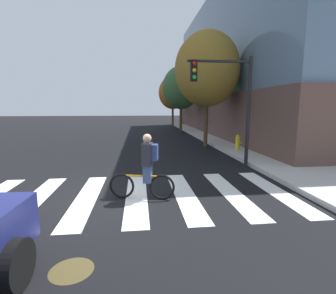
% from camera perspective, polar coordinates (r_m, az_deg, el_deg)
% --- Properties ---
extents(ground_plane, '(120.00, 120.00, 0.00)m').
position_cam_1_polar(ground_plane, '(7.03, -16.02, -10.90)').
color(ground_plane, black).
extents(crosswalk_stripes, '(9.60, 3.86, 0.01)m').
position_cam_1_polar(crosswalk_stripes, '(6.97, -12.49, -10.89)').
color(crosswalk_stripes, silver).
rests_on(crosswalk_stripes, ground).
extents(manhole_cover, '(0.64, 0.64, 0.01)m').
position_cam_1_polar(manhole_cover, '(4.34, -20.82, -24.45)').
color(manhole_cover, '#473D1E').
rests_on(manhole_cover, ground).
extents(cyclist, '(1.68, 0.45, 1.69)m').
position_cam_1_polar(cyclist, '(6.47, -4.91, -4.52)').
color(cyclist, black).
rests_on(cyclist, ground).
extents(traffic_light_near, '(2.47, 0.28, 4.20)m').
position_cam_1_polar(traffic_light_near, '(10.01, 13.34, 11.71)').
color(traffic_light_near, black).
rests_on(traffic_light_near, ground).
extents(fire_hydrant, '(0.33, 0.22, 0.78)m').
position_cam_1_polar(fire_hydrant, '(13.55, 15.36, 1.00)').
color(fire_hydrant, gold).
rests_on(fire_hydrant, sidewalk).
extents(street_tree_near, '(3.71, 3.71, 6.60)m').
position_cam_1_polar(street_tree_near, '(15.40, 8.76, 16.82)').
color(street_tree_near, '#4C3823').
rests_on(street_tree_near, ground).
extents(street_tree_mid, '(3.35, 3.35, 5.96)m').
position_cam_1_polar(street_tree_mid, '(23.65, 2.94, 13.12)').
color(street_tree_mid, '#4C3823').
rests_on(street_tree_mid, ground).
extents(street_tree_far, '(3.27, 3.27, 5.81)m').
position_cam_1_polar(street_tree_far, '(29.98, 1.08, 12.08)').
color(street_tree_far, '#4C3823').
rests_on(street_tree_far, ground).
extents(corner_building, '(18.63, 25.36, 11.31)m').
position_cam_1_polar(corner_building, '(26.18, 29.56, 15.07)').
color(corner_building, brown).
rests_on(corner_building, ground).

